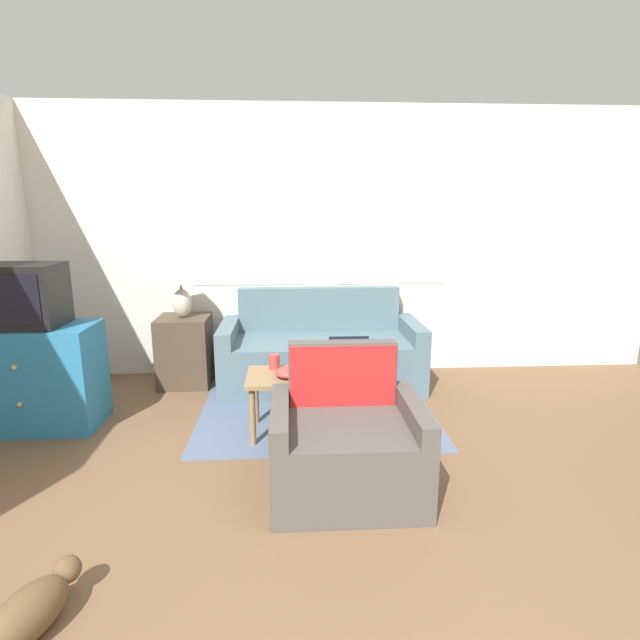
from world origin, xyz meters
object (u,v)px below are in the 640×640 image
at_px(couch, 321,355).
at_px(cup_navy, 274,362).
at_px(cat_black, 30,611).
at_px(table_lamp, 181,280).
at_px(armchair, 346,446).
at_px(television, 24,295).
at_px(coffee_table, 319,381).
at_px(snack_bowl, 289,372).
at_px(laptop, 350,364).
at_px(tv_remote, 312,368).

relative_size(couch, cup_navy, 16.87).
bearing_deg(cat_black, table_lamp, 18.43).
bearing_deg(armchair, cat_black, -144.39).
relative_size(television, cat_black, 0.79).
xyz_separation_m(couch, coffee_table, (-0.08, -1.05, 0.12)).
bearing_deg(snack_bowl, laptop, 13.21).
distance_m(armchair, snack_bowl, 0.83).
bearing_deg(cup_navy, tv_remote, -7.01).
xyz_separation_m(couch, cat_black, (-1.32, -2.79, -0.18)).
bearing_deg(table_lamp, coffee_table, -43.31).
distance_m(armchair, television, 2.58).
xyz_separation_m(table_lamp, laptop, (1.44, -1.07, -0.49)).
relative_size(coffee_table, snack_bowl, 5.13).
distance_m(armchair, table_lamp, 2.43).
relative_size(couch, coffee_table, 1.76).
bearing_deg(cat_black, laptop, -20.19).
height_order(armchair, cup_navy, armchair).
bearing_deg(cat_black, tv_remote, -13.45).
bearing_deg(laptop, cat_black, -129.33).
bearing_deg(snack_bowl, television, 171.60).
xyz_separation_m(cup_navy, tv_remote, (0.28, -0.03, -0.04)).
distance_m(armchair, cup_navy, 1.06).
distance_m(coffee_table, tv_remote, 0.14).
height_order(couch, snack_bowl, couch).
bearing_deg(couch, tv_remote, -97.67).
bearing_deg(cup_navy, couch, 65.52).
xyz_separation_m(tv_remote, cat_black, (-1.19, -1.86, -0.37)).
bearing_deg(television, cup_navy, -2.55).
xyz_separation_m(laptop, tv_remote, (-0.29, 0.06, -0.04)).
bearing_deg(table_lamp, tv_remote, -41.25).
bearing_deg(cat_black, armchair, -35.25).
bearing_deg(armchair, tv_remote, 100.37).
bearing_deg(table_lamp, cup_navy, -48.26).
xyz_separation_m(laptop, snack_bowl, (-0.46, -0.11, -0.02)).
xyz_separation_m(table_lamp, tv_remote, (1.16, -1.01, -0.54)).
bearing_deg(coffee_table, laptop, 13.47).
distance_m(cup_navy, snack_bowl, 0.23).
distance_m(laptop, tv_remote, 0.30).
height_order(coffee_table, laptop, laptop).
xyz_separation_m(coffee_table, laptop, (0.24, 0.06, 0.11)).
bearing_deg(coffee_table, cat_black, -125.32).
xyz_separation_m(television, table_lamp, (0.93, 0.90, -0.02)).
bearing_deg(couch, laptop, -80.79).
bearing_deg(armchair, snack_bowl, 114.75).
bearing_deg(table_lamp, cat_black, -90.71).
bearing_deg(cup_navy, laptop, -9.56).
height_order(armchair, coffee_table, armchair).
bearing_deg(armchair, couch, 91.21).
relative_size(armchair, table_lamp, 1.64).
relative_size(laptop, cat_black, 0.47).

